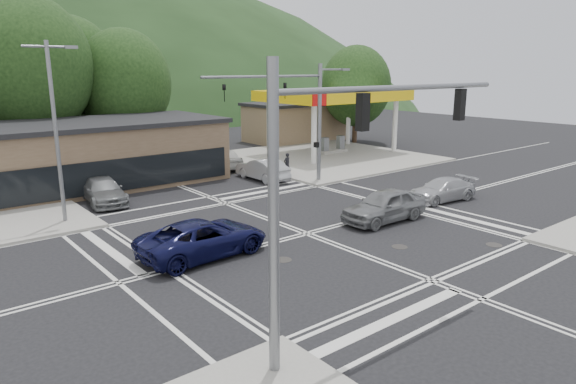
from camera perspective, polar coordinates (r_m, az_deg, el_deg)
ground at (r=24.66m, az=2.08°, el=-4.64°), size 120.00×120.00×0.00m
sidewalk_ne at (r=45.25m, az=4.01°, el=3.90°), size 16.00×16.00×0.15m
gas_station_canopy at (r=46.76m, az=5.09°, el=10.33°), size 12.32×8.34×5.75m
convenience_store at (r=55.72m, az=0.81°, el=7.68°), size 10.00×6.00×3.80m
commercial_row at (r=35.89m, az=-26.52°, el=3.03°), size 24.00×8.00×4.00m
tree_n_b at (r=42.69m, az=-26.85°, el=12.33°), size 9.00×9.00×12.98m
tree_n_c at (r=44.77m, az=-17.77°, el=11.46°), size 7.60×7.60×10.87m
tree_n_e at (r=47.57m, az=-23.06°, el=11.91°), size 8.40×8.40×11.98m
tree_ne at (r=54.51m, az=7.56°, el=11.59°), size 7.20×7.20×9.99m
streetlight_nw at (r=27.67m, az=-24.35°, el=6.88°), size 2.50×0.25×9.00m
signal_mast_ne at (r=34.26m, az=1.96°, el=9.21°), size 11.65×0.30×8.00m
signal_mast_sw at (r=13.30m, az=4.59°, el=2.19°), size 9.14×0.28×8.00m
car_blue_west at (r=21.90m, az=-9.37°, el=-5.07°), size 5.75×2.87×1.56m
car_grey_center at (r=26.84m, az=10.64°, el=-1.48°), size 4.93×2.06×1.67m
car_silver_east at (r=31.88m, az=16.75°, el=0.24°), size 4.73×2.46×1.31m
car_queue_a at (r=36.23m, az=-2.86°, el=2.55°), size 1.61×4.59×1.51m
car_queue_b at (r=40.66m, az=-7.38°, el=3.78°), size 2.61×5.05×1.64m
car_northbound at (r=31.92m, az=-19.86°, el=0.13°), size 2.57×5.13×1.43m
pedestrian at (r=37.18m, az=-0.12°, el=3.15°), size 0.62×0.45×1.58m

